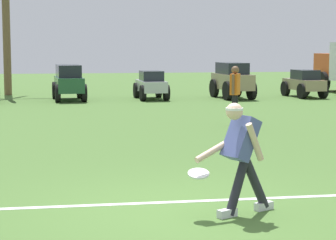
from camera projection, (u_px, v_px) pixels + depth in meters
The scene contains 10 objects.
ground_plane at pixel (179, 210), 8.39m from camera, with size 80.00×80.00×0.00m, color #44682C.
field_line_paint at pixel (173, 202), 8.83m from camera, with size 21.61×0.12×0.01m, color white.
frisbee_thrower at pixel (241, 152), 8.11m from camera, with size 1.11×0.54×1.41m.
frisbee_in_flight at pixel (199, 174), 8.00m from camera, with size 0.30×0.30×0.10m.
teammate_near_sideline at pixel (235, 90), 16.91m from camera, with size 0.34×0.47×1.56m.
parked_car_slot_c at pixel (69, 81), 24.79m from camera, with size 1.29×2.46×1.34m.
parked_car_slot_d at pixel (151, 85), 25.24m from camera, with size 1.17×2.23×1.10m.
parked_car_slot_e at pixel (232, 79), 25.62m from camera, with size 1.37×2.43×1.40m.
parked_car_slot_f at pixel (304, 83), 26.23m from camera, with size 1.26×2.27×1.10m.
palm_tree_right_of_centre at pixel (7, 21), 27.07m from camera, with size 3.06×3.59×5.07m.
Camera 1 is at (-1.50, -8.07, 2.13)m, focal length 70.00 mm.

